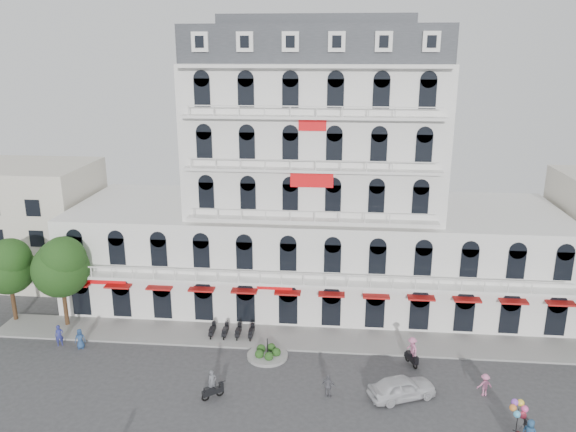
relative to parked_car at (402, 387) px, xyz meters
The scene contains 16 objects.
ground 7.12m from the parked_car, 167.21° to the right, with size 120.00×120.00×0.00m, color #38383A.
sidewalk 10.17m from the parked_car, 132.88° to the left, with size 53.00×4.00×0.16m, color gray.
main_building 20.04m from the parked_car, 112.79° to the left, with size 45.00×15.00×25.80m.
flank_building_west 41.58m from the parked_car, 153.46° to the left, with size 14.00×10.00×12.00m, color beige.
traffic_island 10.87m from the parked_car, 155.88° to the left, with size 3.20×3.20×1.60m.
parked_scooter_row 15.12m from the parked_car, 151.38° to the left, with size 4.40×1.80×1.10m, color black, non-canonical shape.
tree_west_outer 34.21m from the parked_car, 165.64° to the left, with size 4.50×4.48×7.76m.
tree_west_inner 29.36m from the parked_car, 164.14° to the left, with size 4.76×4.76×8.25m.
parked_car is the anchor object (origin of this frame).
rider_west 13.02m from the parked_car, behind, with size 1.43×1.18×2.16m.
rider_center 4.50m from the parked_car, 75.15° to the left, with size 1.12×1.59×2.32m.
pedestrian_left 25.42m from the parked_car, behind, with size 0.82×0.53×1.67m, color navy.
pedestrian_mid 5.05m from the parked_car, behind, with size 0.98×0.41×1.67m, color slate.
pedestrian_right 5.79m from the parked_car, ahead, with size 1.06×0.61×1.64m, color pink.
pedestrian_far 27.30m from the parked_car, behind, with size 0.65×0.43×1.78m, color navy.
balloon_vendor 7.79m from the parked_car, 27.79° to the right, with size 1.34×1.26×2.45m.
Camera 1 is at (2.24, -32.59, 23.05)m, focal length 35.00 mm.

